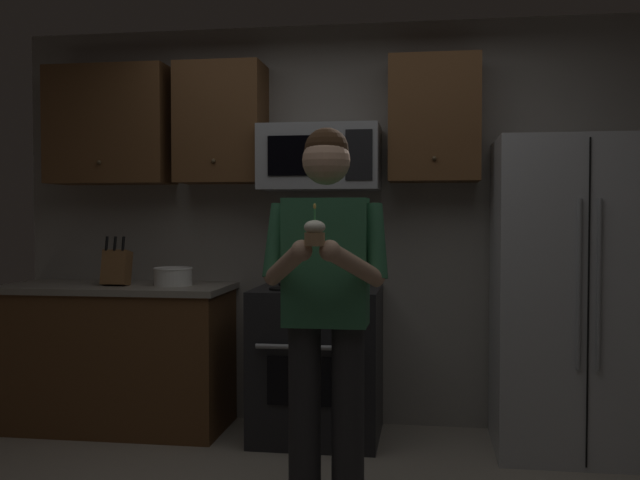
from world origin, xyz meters
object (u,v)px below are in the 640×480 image
refrigerator (574,296)px  knife_block (117,267)px  microwave (320,158)px  oven_range (317,362)px  person (326,296)px  cupcake (315,233)px  bowl_large_white (173,276)px

refrigerator → knife_block: 2.78m
knife_block → microwave: bearing=6.6°
oven_range → person: (0.21, -1.11, 0.53)m
refrigerator → knife_block: size_ratio=5.63×
microwave → refrigerator: bearing=-6.0°
knife_block → cupcake: (1.49, -1.41, 0.26)m
oven_range → person: 1.24m
refrigerator → bowl_large_white: (-2.43, 0.06, 0.08)m
bowl_large_white → cupcake: (1.13, -1.45, 0.31)m
oven_range → bowl_large_white: bowl_large_white is taller
knife_block → person: (1.49, -1.08, -0.04)m
knife_block → oven_range: bearing=1.3°
refrigerator → cupcake: (-1.29, -1.40, 0.39)m
oven_range → bowl_large_white: size_ratio=3.77×
microwave → refrigerator: 1.72m
microwave → cupcake: 1.63m
oven_range → knife_block: 1.40m
person → knife_block: bearing=144.1°
oven_range → refrigerator: (1.50, -0.04, 0.44)m
refrigerator → cupcake: bearing=-132.8°
microwave → knife_block: size_ratio=2.31×
refrigerator → oven_range: bearing=178.5°
bowl_large_white → microwave: bearing=6.4°
knife_block → bowl_large_white: size_ratio=1.29×
bowl_large_white → refrigerator: bearing=-1.3°
cupcake → oven_range: bearing=98.2°
person → refrigerator: bearing=39.5°
oven_range → refrigerator: size_ratio=0.52×
refrigerator → person: 1.68m
bowl_large_white → person: (1.13, -1.12, 0.01)m
microwave → refrigerator: microwave is taller
microwave → person: 1.44m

